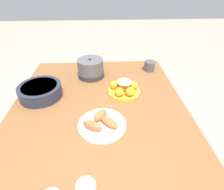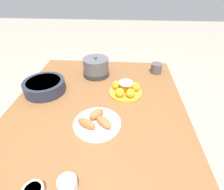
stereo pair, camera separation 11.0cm
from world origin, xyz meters
name	(u,v)px [view 1 (the left image)]	position (x,y,z in m)	size (l,w,h in m)	color
ground_plane	(103,178)	(0.00, 0.00, 0.00)	(12.00, 12.00, 0.00)	#9E9384
dining_table	(99,120)	(0.00, 0.00, 0.69)	(1.33, 1.07, 0.78)	brown
cake_plate	(124,88)	(0.16, -0.17, 0.81)	(0.22, 0.22, 0.10)	gold
serving_bowl	(40,91)	(0.15, 0.38, 0.82)	(0.27, 0.27, 0.08)	#232838
seafood_platter	(102,123)	(-0.14, -0.02, 0.80)	(0.26, 0.26, 0.06)	silver
cup_near	(149,66)	(0.48, -0.42, 0.82)	(0.09, 0.09, 0.08)	#4C4747
cup_far	(87,190)	(-0.50, 0.04, 0.81)	(0.07, 0.07, 0.06)	white
warming_pot	(91,68)	(0.41, 0.06, 0.85)	(0.21, 0.21, 0.16)	#2D2D2D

